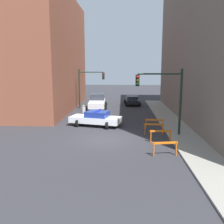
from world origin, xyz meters
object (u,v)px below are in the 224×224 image
Objects in this scene: traffic_light_far at (88,83)px; barrier_corner at (154,122)px; barrier_mid at (161,134)px; pedestrian_crossing at (84,113)px; police_car at (96,118)px; traffic_light_near at (166,92)px; white_truck at (97,102)px; parked_car_near at (132,100)px; barrier_front at (165,146)px; barrier_back at (154,127)px.

barrier_corner is (7.49, -11.07, -2.78)m from traffic_light_far.
barrier_corner is at bearing 89.56° from barrier_mid.
pedestrian_crossing reaches higher than barrier_corner.
police_car is 3.02× the size of pedestrian_crossing.
traffic_light_near is 0.95× the size of white_truck.
traffic_light_far is at bearing 116.41° from barrier_mid.
white_truck is (-0.89, 9.84, 0.18)m from police_car.
police_car is at bearing -77.88° from traffic_light_far.
police_car is 5.41m from barrier_corner.
barrier_mid is at bearing 178.44° from pedestrian_crossing.
barrier_corner is (1.44, -14.51, -0.06)m from parked_car_near.
traffic_light_near reaches higher than barrier_mid.
traffic_light_far reaches higher than barrier_front.
police_car is 3.14× the size of barrier_back.
barrier_corner is (0.03, 3.95, 0.00)m from barrier_mid.
traffic_light_far is 8.42m from pedestrian_crossing.
police_car is at bearing 169.65° from barrier_corner.
traffic_light_far reaches higher than parked_car_near.
white_truck is at bearing -49.85° from pedestrian_crossing.
parked_car_near is (4.77, 3.70, -0.23)m from white_truck.
parked_car_near is 12.64m from pedestrian_crossing.
parked_car_near is 2.65× the size of pedestrian_crossing.
pedestrian_crossing is at bearing 144.70° from traffic_light_near.
parked_car_near is 21.39m from barrier_front.
pedestrian_crossing is at bearing 50.42° from police_car.
barrier_mid is at bearing -63.59° from traffic_light_far.
traffic_light_near is at bearing -86.33° from parked_car_near.
barrier_front is 6.85m from barrier_corner.
pedestrian_crossing is 9.74m from barrier_mid.
parked_car_near is (3.88, 13.54, -0.05)m from police_car.
traffic_light_far reaches higher than pedestrian_crossing.
barrier_corner is at bearing -63.11° from white_truck.
police_car is at bearing -87.81° from white_truck.
police_car is 5.77m from barrier_back.
traffic_light_near is 3.25× the size of barrier_back.
barrier_mid is at bearing -90.44° from barrier_corner.
white_truck is at bearing 117.56° from traffic_light_near.
pedestrian_crossing is 1.05× the size of barrier_front.
barrier_mid is (6.76, -7.01, -0.24)m from pedestrian_crossing.
barrier_mid is at bearing -107.62° from traffic_light_near.
barrier_front is (-0.73, -4.71, -2.91)m from traffic_light_near.
parked_car_near is 2.75× the size of barrier_corner.
pedestrian_crossing is 11.91m from barrier_front.
pedestrian_crossing reaches higher than barrier_back.
parked_car_near is at bearing 94.37° from barrier_mid.
pedestrian_crossing reaches higher than parked_car_near.
traffic_light_near is 3.04m from barrier_back.
pedestrian_crossing is at bearing 133.98° from barrier_mid.
traffic_light_near is at bearing 72.38° from barrier_mid.
traffic_light_near is 3.27× the size of barrier_front.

